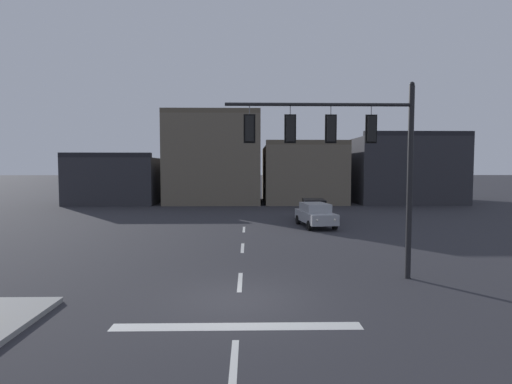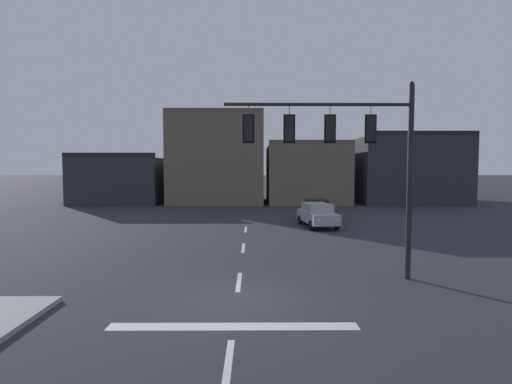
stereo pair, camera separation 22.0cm
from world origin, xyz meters
The scene contains 7 objects.
ground_plane centered at (0.00, 0.00, 0.00)m, with size 400.00×400.00×0.00m, color #2B2B30.
stop_bar_paint centered at (0.00, -2.00, 0.00)m, with size 6.40×0.50×0.01m, color silver.
lane_centreline centered at (0.00, 2.00, 0.00)m, with size 0.16×26.40×0.01m.
signal_mast_near_side centered at (3.86, 2.37, 4.86)m, with size 6.76×0.37×7.11m.
car_lot_nearside centered at (5.32, 18.49, 0.86)m, with size 2.09×4.53×1.61m.
car_lot_middle centered at (4.88, 15.15, 0.86)m, with size 2.37×4.62×1.61m.
building_row centered at (4.54, 35.41, 3.83)m, with size 43.39×13.35×10.20m.
Camera 1 is at (0.31, -11.98, 4.06)m, focal length 28.10 mm.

